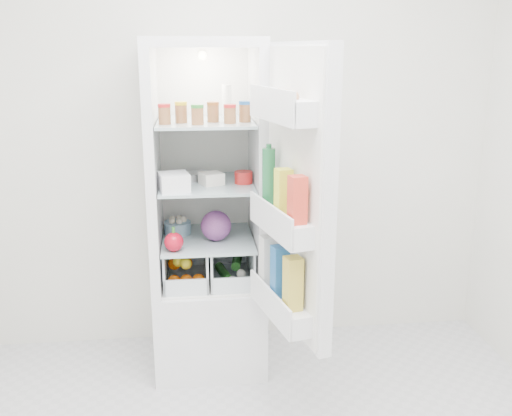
{
  "coord_description": "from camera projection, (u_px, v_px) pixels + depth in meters",
  "views": [
    {
      "loc": [
        -0.27,
        -1.78,
        1.74
      ],
      "look_at": [
        0.04,
        0.95,
        0.97
      ],
      "focal_mm": 40.0,
      "sensor_mm": 36.0,
      "label": 1
    }
  ],
  "objects": [
    {
      "name": "citrus_pile",
      "position": [
        184.0,
        270.0,
        3.08
      ],
      "size": [
        0.2,
        0.24,
        0.16
      ],
      "color": "#FF5E0D",
      "rests_on": "refrigerator"
    },
    {
      "name": "bell_pepper",
      "position": [
        174.0,
        242.0,
        2.9
      ],
      "size": [
        0.1,
        0.1,
        0.1
      ],
      "primitive_type": "sphere",
      "color": "#B70B20",
      "rests_on": "shelf_low"
    },
    {
      "name": "tin_red",
      "position": [
        243.0,
        177.0,
        3.01
      ],
      "size": [
        0.12,
        0.12,
        0.06
      ],
      "primitive_type": "cylinder",
      "rotation": [
        0.0,
        0.0,
        0.25
      ],
      "color": "red",
      "rests_on": "shelf_mid"
    },
    {
      "name": "shelf_top",
      "position": [
        205.0,
        122.0,
        2.95
      ],
      "size": [
        0.49,
        0.53,
        0.02
      ],
      "primitive_type": "cube",
      "color": "#A0B7BC",
      "rests_on": "refrigerator"
    },
    {
      "name": "squeeze_bottle",
      "position": [
        227.0,
        101.0,
        3.04
      ],
      "size": [
        0.06,
        0.06,
        0.17
      ],
      "primitive_type": "cylinder",
      "rotation": [
        0.0,
        0.0,
        0.11
      ],
      "color": "white",
      "rests_on": "shelf_top"
    },
    {
      "name": "refrigerator",
      "position": [
        208.0,
        248.0,
        3.2
      ],
      "size": [
        0.6,
        0.6,
        1.8
      ],
      "color": "white",
      "rests_on": "ground"
    },
    {
      "name": "shelf_low",
      "position": [
        208.0,
        239.0,
        3.12
      ],
      "size": [
        0.49,
        0.53,
        0.01
      ],
      "primitive_type": "cube",
      "color": "#A0B7BC",
      "rests_on": "refrigerator"
    },
    {
      "name": "tub_white",
      "position": [
        174.0,
        182.0,
        2.84
      ],
      "size": [
        0.17,
        0.17,
        0.09
      ],
      "primitive_type": "cube",
      "rotation": [
        0.0,
        0.0,
        0.21
      ],
      "color": "white",
      "rests_on": "shelf_mid"
    },
    {
      "name": "fridge_door",
      "position": [
        294.0,
        202.0,
        2.52
      ],
      "size": [
        0.29,
        0.6,
        1.3
      ],
      "rotation": [
        0.0,
        0.0,
        1.8
      ],
      "color": "white",
      "rests_on": "refrigerator"
    },
    {
      "name": "mushroom_bowl",
      "position": [
        178.0,
        228.0,
        3.18
      ],
      "size": [
        0.19,
        0.19,
        0.07
      ],
      "primitive_type": "cylinder",
      "rotation": [
        0.0,
        0.0,
        0.33
      ],
      "color": "#85AEC7",
      "rests_on": "shelf_low"
    },
    {
      "name": "shelf_mid",
      "position": [
        207.0,
        184.0,
        3.03
      ],
      "size": [
        0.49,
        0.53,
        0.02
      ],
      "primitive_type": "cube",
      "color": "#A0B7BC",
      "rests_on": "refrigerator"
    },
    {
      "name": "red_cabbage",
      "position": [
        216.0,
        226.0,
        3.06
      ],
      "size": [
        0.16,
        0.16,
        0.16
      ],
      "primitive_type": "sphere",
      "color": "#521D54",
      "rests_on": "shelf_low"
    },
    {
      "name": "room_walls",
      "position": [
        278.0,
        100.0,
        1.78
      ],
      "size": [
        3.02,
        3.02,
        2.61
      ],
      "color": "silver",
      "rests_on": "ground"
    },
    {
      "name": "crisper_right",
      "position": [
        230.0,
        261.0,
        3.17
      ],
      "size": [
        0.23,
        0.46,
        0.22
      ],
      "primitive_type": null,
      "color": "silver",
      "rests_on": "refrigerator"
    },
    {
      "name": "tub_cream",
      "position": [
        211.0,
        178.0,
        2.99
      ],
      "size": [
        0.14,
        0.14,
        0.06
      ],
      "primitive_type": "cube",
      "rotation": [
        0.0,
        0.0,
        0.38
      ],
      "color": "white",
      "rests_on": "shelf_mid"
    },
    {
      "name": "veg_pile",
      "position": [
        231.0,
        268.0,
        3.18
      ],
      "size": [
        0.16,
        0.3,
        0.1
      ],
      "color": "#1E521B",
      "rests_on": "refrigerator"
    },
    {
      "name": "condiment_jars",
      "position": [
        205.0,
        115.0,
        2.83
      ],
      "size": [
        0.46,
        0.16,
        0.08
      ],
      "color": "#B21919",
      "rests_on": "shelf_top"
    },
    {
      "name": "foil_tray",
      "position": [
        195.0,
        176.0,
        3.09
      ],
      "size": [
        0.2,
        0.18,
        0.04
      ],
      "primitive_type": "cube",
      "rotation": [
        0.0,
        0.0,
        0.41
      ],
      "color": "#B7B7BC",
      "rests_on": "shelf_mid"
    },
    {
      "name": "crisper_left",
      "position": [
        186.0,
        262.0,
        3.14
      ],
      "size": [
        0.23,
        0.46,
        0.22
      ],
      "primitive_type": null,
      "color": "silver",
      "rests_on": "refrigerator"
    }
  ]
}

